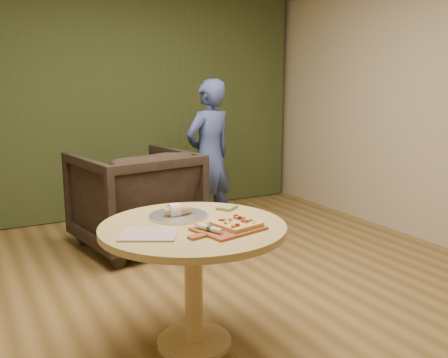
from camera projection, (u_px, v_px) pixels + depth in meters
room_shell at (227, 107)px, 3.11m from camera, size 5.04×6.04×2.84m
curtain at (103, 95)px, 5.61m from camera, size 4.80×0.14×2.78m
pedestal_table at (193, 248)px, 2.90m from camera, size 1.08×1.08×0.75m
pizza_paddle at (227, 229)px, 2.77m from camera, size 0.47×0.35×0.01m
flatbread_pizza at (237, 224)px, 2.80m from camera, size 0.26×0.26×0.04m
cutlery_roll at (210, 228)px, 2.70m from camera, size 0.09×0.19×0.03m
newspaper at (149, 234)px, 2.68m from camera, size 0.38×0.36×0.01m
serving_tray at (178, 216)px, 3.03m from camera, size 0.36×0.36×0.02m
bread_roll at (177, 210)px, 3.02m from camera, size 0.19×0.09×0.09m
green_packet at (227, 208)px, 3.22m from camera, size 0.16×0.15×0.02m
armchair at (135, 194)px, 4.67m from camera, size 1.14×1.09×1.03m
person_standing at (209, 156)px, 5.17m from camera, size 0.66×0.52×1.58m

